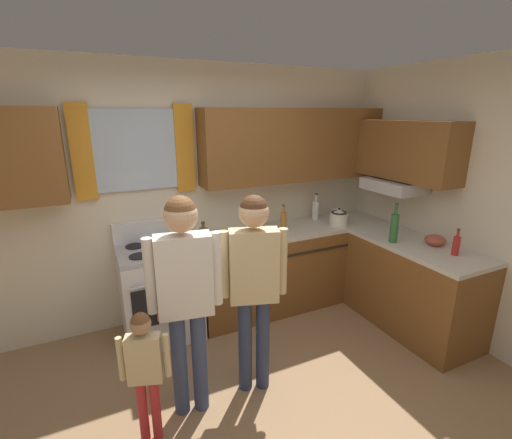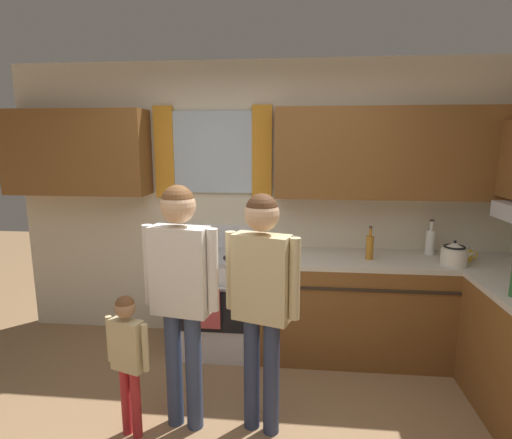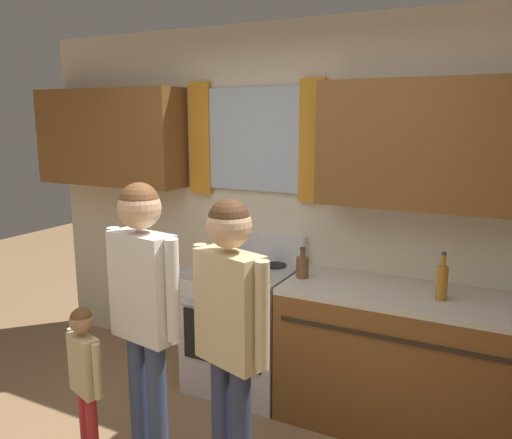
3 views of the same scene
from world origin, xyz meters
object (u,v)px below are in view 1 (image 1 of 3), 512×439
bottle_wine_green (394,227)px  adult_in_plaid (254,273)px  bottle_milk_white (316,209)px  mixing_bowl (435,240)px  small_child (145,363)px  bottle_sauce_red (456,245)px  bottle_oil_amber (283,221)px  mug_mustard_yellow (342,217)px  mug_ceramic_white (335,212)px  stovetop_kettle (339,217)px  stove_oven (160,290)px  bottle_squat_brown (204,234)px  adult_holding_child (185,284)px

bottle_wine_green → adult_in_plaid: bearing=-171.4°
bottle_wine_green → bottle_milk_white: size_ratio=1.26×
mixing_bowl → small_child: size_ratio=0.20×
bottle_sauce_red → bottle_oil_amber: bottle_oil_amber is taller
mug_mustard_yellow → adult_in_plaid: (-1.64, -1.06, 0.05)m
bottle_milk_white → mug_ceramic_white: 0.30m
stovetop_kettle → stove_oven: bearing=175.3°
bottle_squat_brown → small_child: bearing=-123.3°
stove_oven → mixing_bowl: 2.69m
bottle_wine_green → small_child: bearing=-171.1°
bottle_sauce_red → small_child: 2.73m
bottle_squat_brown → bottle_sauce_red: bearing=-33.9°
bottle_milk_white → adult_holding_child: adult_holding_child is taller
adult_in_plaid → bottle_wine_green: bearing=8.6°
mixing_bowl → bottle_sauce_red: bearing=-102.3°
bottle_milk_white → stove_oven: bearing=-175.0°
stove_oven → adult_holding_child: 1.21m
mug_ceramic_white → mixing_bowl: size_ratio=0.65×
stove_oven → mixing_bowl: size_ratio=5.68×
mug_ceramic_white → adult_holding_child: (-2.20, -1.25, 0.08)m
bottle_oil_amber → adult_holding_child: adult_holding_child is taller
bottle_milk_white → bottle_wine_green: bearing=-76.7°
bottle_wine_green → adult_holding_child: size_ratio=0.24×
bottle_wine_green → adult_in_plaid: (-1.62, -0.24, -0.06)m
mug_ceramic_white → small_child: (-2.51, -1.38, -0.35)m
stove_oven → bottle_oil_amber: bearing=-2.1°
bottle_milk_white → mixing_bowl: (0.54, -1.22, -0.07)m
bottle_milk_white → small_child: 2.64m
stovetop_kettle → adult_holding_child: bearing=-155.3°
mug_ceramic_white → small_child: bearing=-151.2°
stove_oven → bottle_squat_brown: size_ratio=5.37×
stove_oven → stovetop_kettle: stovetop_kettle is taller
adult_in_plaid → mixing_bowl: bearing=0.3°
mug_ceramic_white → small_child: 2.89m
bottle_oil_amber → bottle_squat_brown: bearing=178.2°
stovetop_kettle → adult_in_plaid: adult_in_plaid is taller
mixing_bowl → mug_ceramic_white: bearing=101.1°
bottle_wine_green → small_child: 2.52m
bottle_squat_brown → adult_holding_child: 1.15m
stove_oven → bottle_wine_green: (2.13, -0.82, 0.58)m
bottle_sauce_red → small_child: (-2.70, 0.10, -0.39)m
stove_oven → bottle_sauce_red: (2.37, -1.31, 0.53)m
stovetop_kettle → mixing_bowl: size_ratio=1.41×
stove_oven → bottle_oil_amber: bottle_oil_amber is taller
bottle_squat_brown → small_child: bottle_squat_brown is taller
mixing_bowl → adult_holding_child: adult_holding_child is taller
bottle_wine_green → bottle_squat_brown: 1.86m
bottle_oil_amber → adult_holding_child: size_ratio=0.18×
mixing_bowl → adult_holding_child: size_ratio=0.12×
bottle_milk_white → bottle_oil_amber: bearing=-159.1°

